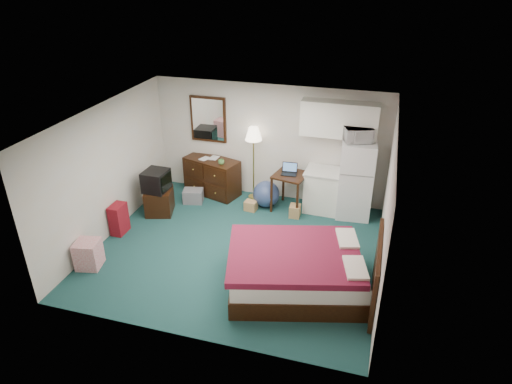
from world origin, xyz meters
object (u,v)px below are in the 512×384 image
(dresser, at_px, (212,176))
(bed, at_px, (297,270))
(kitchen_counter, at_px, (325,191))
(desk, at_px, (290,192))
(tv_stand, at_px, (159,201))
(fridge, at_px, (356,179))
(floor_lamp, at_px, (254,163))
(suitcase, at_px, (119,219))

(dresser, height_order, bed, dresser)
(bed, bearing_deg, dresser, 117.46)
(dresser, relative_size, kitchen_counter, 1.40)
(desk, xyz_separation_m, bed, (0.65, -2.49, -0.07))
(bed, xyz_separation_m, tv_stand, (-3.22, 1.60, -0.07))
(desk, relative_size, bed, 0.39)
(tv_stand, bearing_deg, desk, 2.64)
(desk, bearing_deg, tv_stand, -148.88)
(desk, distance_m, bed, 2.58)
(desk, height_order, bed, desk)
(fridge, relative_size, bed, 0.78)
(floor_lamp, bearing_deg, bed, -61.24)
(floor_lamp, distance_m, kitchen_counter, 1.63)
(tv_stand, bearing_deg, dresser, 40.20)
(tv_stand, bearing_deg, floor_lamp, 19.00)
(kitchen_counter, height_order, suitcase, kitchen_counter)
(desk, relative_size, kitchen_counter, 0.94)
(dresser, height_order, suitcase, dresser)
(dresser, bearing_deg, bed, -30.72)
(bed, bearing_deg, fridge, 61.49)
(floor_lamp, distance_m, fridge, 2.19)
(suitcase, bearing_deg, floor_lamp, 45.73)
(suitcase, bearing_deg, kitchen_counter, 28.51)
(desk, distance_m, kitchen_counter, 0.72)
(kitchen_counter, distance_m, fridge, 0.71)
(kitchen_counter, xyz_separation_m, fridge, (0.60, -0.03, 0.37))
(dresser, bearing_deg, tv_stand, -106.26)
(dresser, distance_m, tv_stand, 1.36)
(floor_lamp, xyz_separation_m, suitcase, (-2.07, -2.13, -0.51))
(desk, height_order, suitcase, desk)
(bed, distance_m, tv_stand, 3.60)
(desk, bearing_deg, dresser, -175.49)
(dresser, bearing_deg, kitchen_counter, 15.48)
(floor_lamp, height_order, kitchen_counter, floor_lamp)
(dresser, distance_m, desk, 1.84)
(desk, height_order, kitchen_counter, kitchen_counter)
(fridge, xyz_separation_m, tv_stand, (-3.87, -1.03, -0.54))
(bed, bearing_deg, suitcase, 154.62)
(tv_stand, height_order, suitcase, suitcase)
(dresser, xyz_separation_m, floor_lamp, (0.94, 0.07, 0.40))
(fridge, bearing_deg, bed, -108.05)
(floor_lamp, height_order, bed, floor_lamp)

